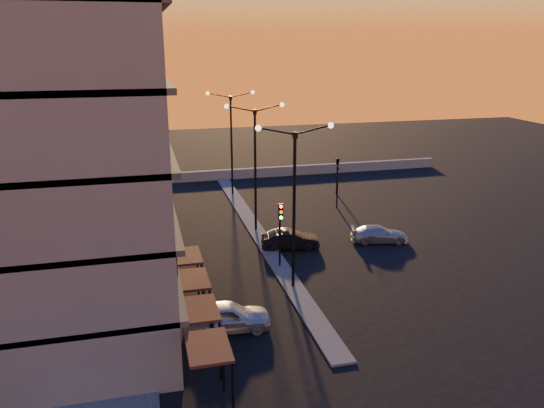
{
  "coord_description": "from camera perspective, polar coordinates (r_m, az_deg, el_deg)",
  "views": [
    {
      "loc": [
        -8.01,
        -26.79,
        13.65
      ],
      "look_at": [
        -0.06,
        4.75,
        3.66
      ],
      "focal_mm": 35.0,
      "sensor_mm": 36.0,
      "label": 1
    }
  ],
  "objects": [
    {
      "name": "streetlamp_near",
      "position": [
        29.11,
        2.41,
        0.98
      ],
      "size": [
        4.32,
        0.32,
        9.51
      ],
      "color": "black",
      "rests_on": "ground"
    },
    {
      "name": "signal_east_b",
      "position": [
        49.24,
        7.07,
        4.56
      ],
      "size": [
        0.42,
        1.99,
        3.6
      ],
      "color": "black",
      "rests_on": "ground"
    },
    {
      "name": "parapet",
      "position": [
        55.32,
        -3.31,
        3.29
      ],
      "size": [
        44.0,
        0.5,
        1.0
      ],
      "primitive_type": "cube",
      "color": "slate",
      "rests_on": "ground"
    },
    {
      "name": "signal_east_a",
      "position": [
        45.37,
        7.04,
        1.96
      ],
      "size": [
        0.13,
        0.16,
        3.6
      ],
      "color": "black",
      "rests_on": "ground"
    },
    {
      "name": "ground",
      "position": [
        31.12,
        2.28,
        -8.96
      ],
      "size": [
        120.0,
        120.0,
        0.0
      ],
      "primitive_type": "plane",
      "color": "black",
      "rests_on": "ground"
    },
    {
      "name": "car_wagon",
      "position": [
        38.4,
        11.46,
        -3.18
      ],
      "size": [
        4.27,
        2.44,
        1.17
      ],
      "primitive_type": "imported",
      "rotation": [
        0.0,
        0.0,
        1.36
      ],
      "color": "#A4A8AC",
      "rests_on": "ground"
    },
    {
      "name": "car_hatchback",
      "position": [
        26.68,
        -4.9,
        -11.95
      ],
      "size": [
        4.47,
        2.08,
        1.48
      ],
      "primitive_type": "imported",
      "rotation": [
        0.0,
        0.0,
        1.49
      ],
      "color": "#B4B7BD",
      "rests_on": "ground"
    },
    {
      "name": "sidewalk_west",
      "position": [
        33.75,
        -17.27,
        -7.5
      ],
      "size": [
        5.0,
        40.0,
        0.12
      ],
      "primitive_type": "cube",
      "color": "#494946",
      "rests_on": "ground"
    },
    {
      "name": "median",
      "position": [
        40.04,
        -1.75,
        -2.78
      ],
      "size": [
        1.2,
        36.0,
        0.12
      ],
      "primitive_type": "cube",
      "color": "#494946",
      "rests_on": "ground"
    },
    {
      "name": "streetlamp_mid",
      "position": [
        38.51,
        -1.82,
        4.98
      ],
      "size": [
        4.32,
        0.32,
        9.51
      ],
      "color": "black",
      "rests_on": "ground"
    },
    {
      "name": "traffic_light_main",
      "position": [
        32.56,
        0.92,
        -2.24
      ],
      "size": [
        0.28,
        0.44,
        4.25
      ],
      "color": "black",
      "rests_on": "ground"
    },
    {
      "name": "streetlamp_far",
      "position": [
        48.16,
        -4.4,
        7.39
      ],
      "size": [
        4.32,
        0.32,
        9.51
      ],
      "color": "black",
      "rests_on": "ground"
    },
    {
      "name": "car_sedan",
      "position": [
        36.46,
        1.94,
        -3.83
      ],
      "size": [
        4.11,
        1.97,
        1.3
      ],
      "primitive_type": "imported",
      "rotation": [
        0.0,
        0.0,
        1.42
      ],
      "color": "black",
      "rests_on": "ground"
    }
  ]
}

